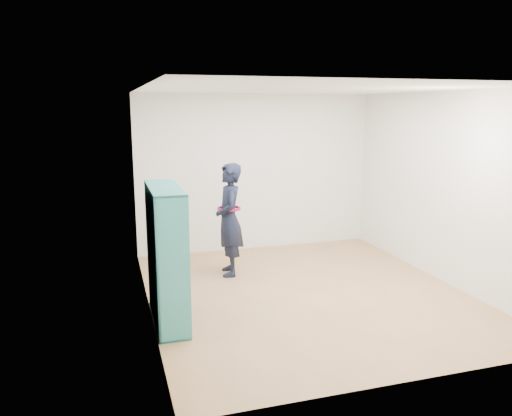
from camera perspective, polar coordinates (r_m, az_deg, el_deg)
name	(u,v)px	position (r m, az deg, el deg)	size (l,w,h in m)	color
floor	(306,293)	(6.64, 5.75, -9.65)	(4.50, 4.50, 0.00)	#9A7546
ceiling	(311,89)	(6.19, 6.25, 13.40)	(4.50, 4.50, 0.00)	white
wall_left	(146,204)	(5.82, -12.48, 0.45)	(0.02, 4.50, 2.60)	white
wall_right	(444,188)	(7.29, 20.65, 2.18)	(0.02, 4.50, 2.60)	white
wall_back	(256,173)	(8.38, 0.03, 4.05)	(4.00, 0.02, 2.60)	white
wall_front	(413,240)	(4.35, 17.53, -3.55)	(4.00, 0.02, 2.60)	white
bookshelf	(164,257)	(5.64, -10.42, -5.51)	(0.34, 1.16, 1.54)	teal
person	(229,220)	(7.11, -3.08, -1.33)	(0.46, 0.63, 1.62)	black
smartphone	(218,212)	(7.16, -4.40, -0.40)	(0.02, 0.10, 0.14)	silver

